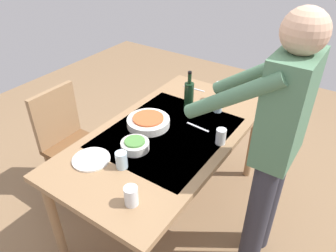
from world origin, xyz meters
The scene contains 15 objects.
ground_plane centered at (0.00, 0.00, 0.00)m, with size 6.00×6.00×0.00m, color #846647.
dining_table centered at (0.00, 0.00, 0.69)m, with size 1.66×0.87×0.77m.
chair_near centered at (0.22, -0.82, 0.53)m, with size 0.40×0.40×0.91m.
person_server centered at (-0.03, 0.70, 0.96)m, with size 0.42×0.61×1.69m.
wine_bottle centered at (-0.37, -0.06, 0.88)m, with size 0.07×0.07×0.30m.
wine_glass_left centered at (-0.61, 0.08, 0.87)m, with size 0.07×0.07×0.15m.
water_cup_near_left centered at (-0.09, 0.35, 0.82)m, with size 0.07×0.07×0.11m, color silver.
water_cup_near_right centered at (0.45, -0.02, 0.82)m, with size 0.07×0.07×0.11m, color silver.
water_cup_far_left centered at (-0.44, 0.16, 0.81)m, with size 0.07×0.07×0.09m, color silver.
water_cup_far_right centered at (0.64, 0.21, 0.82)m, with size 0.07×0.07×0.11m, color silver.
serving_bowl_pasta centered at (0.01, -0.16, 0.80)m, with size 0.30×0.30×0.07m.
side_bowl_salad centered at (0.27, -0.07, 0.80)m, with size 0.18×0.18×0.07m.
dinner_plate_near centered at (0.51, -0.22, 0.78)m, with size 0.23×0.23×0.01m, color white.
table_knife centered at (-0.66, -0.18, 0.77)m, with size 0.01×0.20×0.01m, color silver.
table_fork centered at (-0.16, 0.14, 0.77)m, with size 0.01×0.18×0.01m, color silver.
Camera 1 is at (1.47, 1.00, 2.01)m, focal length 33.92 mm.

